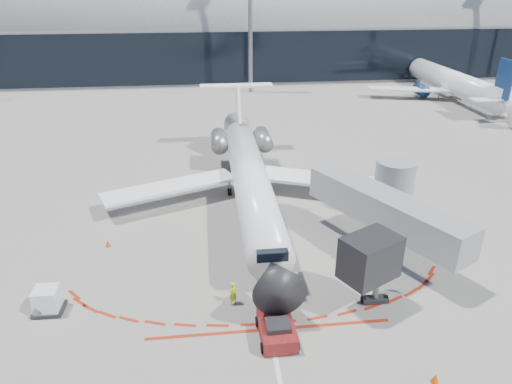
{
  "coord_description": "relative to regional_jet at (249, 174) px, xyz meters",
  "views": [
    {
      "loc": [
        -3.03,
        -31.4,
        18.13
      ],
      "look_at": [
        0.68,
        1.4,
        2.58
      ],
      "focal_mm": 32.0,
      "sensor_mm": 36.0,
      "label": 1
    }
  ],
  "objects": [
    {
      "name": "pushback_tug",
      "position": [
        -0.19,
        -17.16,
        -2.11
      ],
      "size": [
        2.11,
        4.83,
        1.25
      ],
      "rotation": [
        0.0,
        0.0,
        0.02
      ],
      "color": "#5C0D16",
      "rests_on": "ground"
    },
    {
      "name": "safety_cone_left",
      "position": [
        -11.19,
        -6.38,
        -2.39
      ],
      "size": [
        0.38,
        0.38,
        0.53
      ],
      "primitive_type": "cone",
      "color": "#EA4004",
      "rests_on": "ground"
    },
    {
      "name": "regional_jet",
      "position": [
        0.0,
        0.0,
        0.0
      ],
      "size": [
        25.77,
        31.78,
        7.96
      ],
      "color": "white",
      "rests_on": "ground"
    },
    {
      "name": "apron_stop_bar",
      "position": [
        -0.48,
        -16.51,
        -2.65
      ],
      "size": [
        14.0,
        0.25,
        0.01
      ],
      "primitive_type": "cube",
      "color": "maroon",
      "rests_on": "ground"
    },
    {
      "name": "terminal_building",
      "position": [
        -0.48,
        59.97,
        5.86
      ],
      "size": [
        150.0,
        24.15,
        24.0
      ],
      "color": "#95989A",
      "rests_on": "ground"
    },
    {
      "name": "uld_container",
      "position": [
        -13.38,
        -13.48,
        -1.85
      ],
      "size": [
        1.77,
        1.51,
        1.63
      ],
      "rotation": [
        0.0,
        0.0,
        -0.02
      ],
      "color": "black",
      "rests_on": "ground"
    },
    {
      "name": "ramp_worker",
      "position": [
        -2.4,
        -14.01,
        -1.87
      ],
      "size": [
        0.68,
        0.65,
        1.57
      ],
      "primitive_type": "imported",
      "rotation": [
        0.0,
        0.0,
        3.83
      ],
      "color": "#B3E217",
      "rests_on": "ground"
    },
    {
      "name": "bg_airliner_1",
      "position": [
        36.98,
        35.47,
        2.53
      ],
      "size": [
        32.04,
        33.93,
        10.37
      ],
      "primitive_type": null,
      "color": "white",
      "rests_on": "ground"
    },
    {
      "name": "jet_bridge",
      "position": [
        9.31,
        -8.02,
        0.35
      ],
      "size": [
        10.03,
        15.2,
        4.9
      ],
      "color": "#9C9EA5",
      "rests_on": "ground"
    },
    {
      "name": "ground",
      "position": [
        -0.48,
        -5.01,
        -2.66
      ],
      "size": [
        260.0,
        260.0,
        0.0
      ],
      "primitive_type": "plane",
      "color": "slate",
      "rests_on": "ground"
    },
    {
      "name": "light_mast_centre",
      "position": [
        4.52,
        42.99,
        9.84
      ],
      "size": [
        0.7,
        0.7,
        25.0
      ],
      "primitive_type": "cylinder",
      "color": "slate",
      "rests_on": "ground"
    },
    {
      "name": "apron_centerline",
      "position": [
        -0.48,
        -3.01,
        -2.65
      ],
      "size": [
        0.25,
        40.0,
        0.01
      ],
      "primitive_type": "cube",
      "color": "silver",
      "rests_on": "ground"
    },
    {
      "name": "safety_cone_right",
      "position": [
        7.1,
        -21.12,
        -2.38
      ],
      "size": [
        0.4,
        0.4,
        0.55
      ],
      "primitive_type": "cone",
      "color": "#EA4004",
      "rests_on": "ground"
    }
  ]
}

